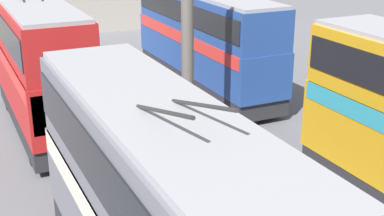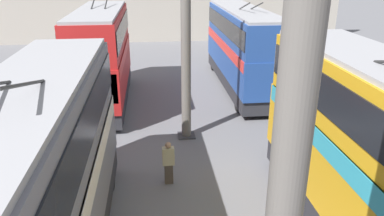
{
  "view_description": "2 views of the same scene",
  "coord_description": "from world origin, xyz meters",
  "px_view_note": "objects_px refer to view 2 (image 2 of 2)",
  "views": [
    {
      "loc": [
        -4.98,
        7.53,
        8.39
      ],
      "look_at": [
        10.61,
        0.12,
        2.11
      ],
      "focal_mm": 50.0,
      "sensor_mm": 36.0,
      "label": 1
    },
    {
      "loc": [
        -4.39,
        1.46,
        7.5
      ],
      "look_at": [
        11.1,
        -0.25,
        1.43
      ],
      "focal_mm": 35.0,
      "sensor_mm": 36.0,
      "label": 2
    }
  ],
  "objects_px": {
    "bus_right_near": "(42,169)",
    "person_aisle_midway": "(168,162)",
    "bus_left_far": "(242,44)",
    "bus_right_far": "(102,52)",
    "bus_left_near": "(372,147)"
  },
  "relations": [
    {
      "from": "bus_left_near",
      "to": "bus_left_far",
      "type": "height_order",
      "value": "bus_left_near"
    },
    {
      "from": "bus_left_far",
      "to": "bus_right_far",
      "type": "xyz_separation_m",
      "value": [
        -1.95,
        8.32,
        0.15
      ]
    },
    {
      "from": "bus_left_far",
      "to": "person_aisle_midway",
      "type": "relative_size",
      "value": 6.94
    },
    {
      "from": "bus_left_near",
      "to": "bus_right_far",
      "type": "xyz_separation_m",
      "value": [
        12.42,
        8.32,
        -0.07
      ]
    },
    {
      "from": "bus_right_near",
      "to": "bus_right_far",
      "type": "height_order",
      "value": "bus_right_far"
    },
    {
      "from": "bus_right_near",
      "to": "person_aisle_midway",
      "type": "height_order",
      "value": "bus_right_near"
    },
    {
      "from": "bus_left_near",
      "to": "person_aisle_midway",
      "type": "xyz_separation_m",
      "value": [
        3.61,
        5.17,
        -2.15
      ]
    },
    {
      "from": "person_aisle_midway",
      "to": "bus_left_far",
      "type": "bearing_deg",
      "value": 152.03
    },
    {
      "from": "bus_right_near",
      "to": "person_aisle_midway",
      "type": "distance_m",
      "value": 5.24
    },
    {
      "from": "bus_left_far",
      "to": "bus_right_near",
      "type": "bearing_deg",
      "value": 150.02
    },
    {
      "from": "bus_left_near",
      "to": "bus_left_far",
      "type": "bearing_deg",
      "value": -0.0
    },
    {
      "from": "bus_right_near",
      "to": "person_aisle_midway",
      "type": "bearing_deg",
      "value": -40.78
    },
    {
      "from": "bus_right_far",
      "to": "person_aisle_midway",
      "type": "xyz_separation_m",
      "value": [
        -8.82,
        -3.15,
        -2.09
      ]
    },
    {
      "from": "bus_left_near",
      "to": "person_aisle_midway",
      "type": "distance_m",
      "value": 6.66
    },
    {
      "from": "bus_right_far",
      "to": "person_aisle_midway",
      "type": "relative_size",
      "value": 5.66
    }
  ]
}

